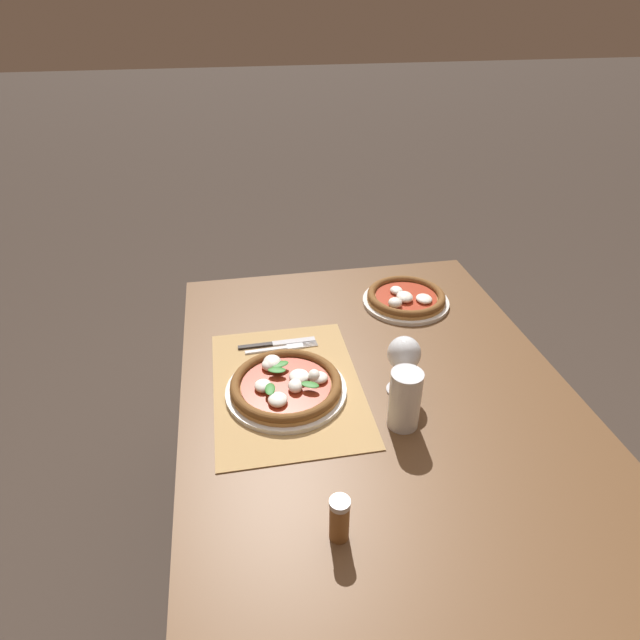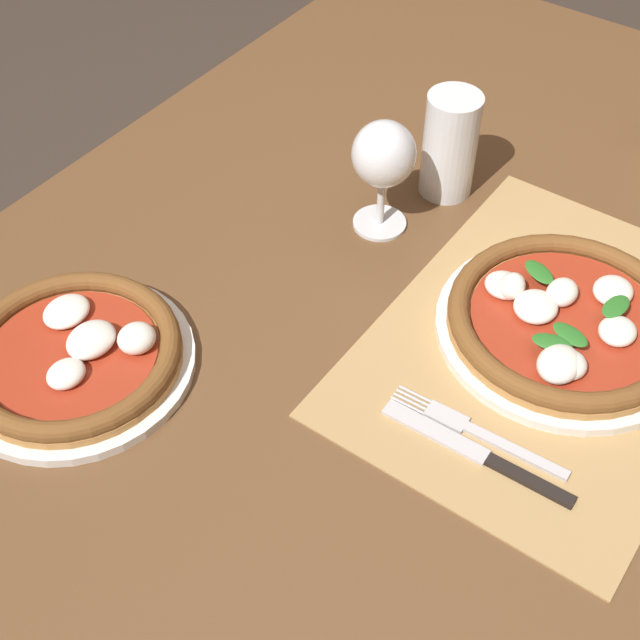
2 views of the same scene
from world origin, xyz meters
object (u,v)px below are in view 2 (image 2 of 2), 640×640
object	(u,v)px
knife	(475,453)
wine_glass	(384,159)
pizza_near	(565,321)
pizza_far	(74,355)
fork	(477,432)
pint_glass	(450,147)

from	to	relation	value
knife	wine_glass	bearing A→B (deg)	48.17
knife	pizza_near	bearing A→B (deg)	-0.15
pizza_far	fork	xyz separation A→B (m)	(0.18, -0.41, -0.01)
wine_glass	pint_glass	distance (m)	0.12
pizza_far	fork	size ratio (longest dim) A/B	1.34
knife	pint_glass	bearing A→B (deg)	34.15
pint_glass	fork	bearing A→B (deg)	-145.26
pizza_near	pint_glass	xyz separation A→B (m)	(0.16, 0.25, 0.05)
pizza_near	pizza_far	size ratio (longest dim) A/B	1.10
pizza_near	knife	size ratio (longest dim) A/B	1.37
wine_glass	pizza_near	bearing A→B (deg)	-98.49
knife	fork	bearing A→B (deg)	24.89
fork	pizza_far	bearing A→B (deg)	113.31
pizza_near	knife	distance (m)	0.21
pint_glass	fork	xyz separation A→B (m)	(-0.34, -0.23, -0.06)
pizza_far	knife	size ratio (longest dim) A/B	1.25
pizza_far	wine_glass	xyz separation A→B (m)	(0.40, -0.14, 0.09)
pizza_far	fork	distance (m)	0.45
pizza_near	fork	bearing A→B (deg)	176.32
pizza_near	pizza_far	bearing A→B (deg)	130.43
fork	wine_glass	bearing A→B (deg)	49.89
pizza_far	knife	xyz separation A→B (m)	(0.15, -0.42, -0.01)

